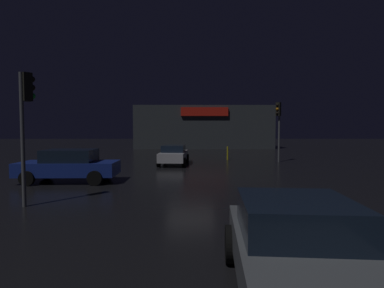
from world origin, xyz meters
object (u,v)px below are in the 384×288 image
(car_far, at_px, (300,251))
(traffic_signal_main, at_px, (279,119))
(traffic_signal_cross_left, at_px, (26,107))
(store_building, at_px, (203,127))
(car_near, at_px, (69,165))
(car_crossing, at_px, (174,154))

(car_far, bearing_deg, traffic_signal_main, 74.19)
(traffic_signal_main, xyz_separation_m, traffic_signal_cross_left, (-11.78, -12.53, -0.04))
(store_building, height_order, car_near, store_building)
(store_building, bearing_deg, car_near, -105.52)
(traffic_signal_cross_left, xyz_separation_m, car_near, (-0.43, 4.26, -2.37))
(traffic_signal_cross_left, bearing_deg, store_building, 77.31)
(traffic_signal_cross_left, bearing_deg, car_near, 95.82)
(car_near, bearing_deg, car_crossing, 56.79)
(store_building, relative_size, car_crossing, 4.05)
(traffic_signal_main, xyz_separation_m, car_far, (-5.05, -17.83, -2.46))
(car_far, xyz_separation_m, car_crossing, (-2.68, 16.41, -0.04))
(traffic_signal_main, height_order, car_near, traffic_signal_main)
(store_building, distance_m, car_far, 36.24)
(store_building, xyz_separation_m, traffic_signal_cross_left, (-6.96, -30.88, 0.44))
(traffic_signal_cross_left, distance_m, car_near, 4.90)
(traffic_signal_cross_left, xyz_separation_m, car_far, (6.73, -5.30, -2.42))
(traffic_signal_cross_left, height_order, car_crossing, traffic_signal_cross_left)
(store_building, xyz_separation_m, traffic_signal_main, (4.82, -18.35, 0.48))
(traffic_signal_cross_left, bearing_deg, traffic_signal_main, 46.77)
(traffic_signal_main, bearing_deg, car_far, -105.81)
(traffic_signal_cross_left, bearing_deg, car_far, -38.24)
(traffic_signal_main, distance_m, car_crossing, 8.24)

